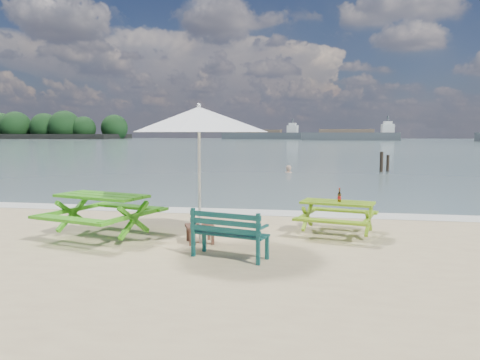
% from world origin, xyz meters
% --- Properties ---
extents(sea, '(300.00, 300.00, 0.00)m').
position_xyz_m(sea, '(0.00, 85.00, 0.00)').
color(sea, slate).
rests_on(sea, ground).
extents(foam_strip, '(22.00, 0.90, 0.01)m').
position_xyz_m(foam_strip, '(0.00, 4.60, 0.01)').
color(foam_strip, silver).
rests_on(foam_strip, ground).
extents(picnic_table_left, '(2.25, 2.38, 0.85)m').
position_xyz_m(picnic_table_left, '(-2.44, 1.27, 0.41)').
color(picnic_table_left, '#399716').
rests_on(picnic_table_left, ground).
extents(picnic_table_right, '(1.73, 1.85, 0.67)m').
position_xyz_m(picnic_table_right, '(2.11, 2.29, 0.32)').
color(picnic_table_right, '#6A9516').
rests_on(picnic_table_right, ground).
extents(park_bench, '(1.33, 0.75, 0.78)m').
position_xyz_m(park_bench, '(0.32, 0.21, 0.24)').
color(park_bench, '#0F403C').
rests_on(park_bench, ground).
extents(side_table, '(0.67, 0.67, 0.33)m').
position_xyz_m(side_table, '(-0.43, 1.15, 0.17)').
color(side_table, brown).
rests_on(side_table, ground).
extents(patio_umbrella, '(3.34, 3.34, 2.52)m').
position_xyz_m(patio_umbrella, '(-0.43, 1.15, 2.28)').
color(patio_umbrella, silver).
rests_on(patio_umbrella, ground).
extents(beer_bottle, '(0.07, 0.07, 0.27)m').
position_xyz_m(beer_bottle, '(2.14, 2.26, 0.76)').
color(beer_bottle, brown).
rests_on(beer_bottle, picnic_table_right).
extents(swimmer, '(0.70, 0.59, 1.64)m').
position_xyz_m(swimmer, '(0.12, 16.95, -0.44)').
color(swimmer, tan).
rests_on(swimmer, ground).
extents(mooring_pilings, '(0.57, 0.77, 1.27)m').
position_xyz_m(mooring_pilings, '(4.99, 18.14, 0.39)').
color(mooring_pilings, black).
rests_on(mooring_pilings, ground).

